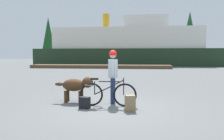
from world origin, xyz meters
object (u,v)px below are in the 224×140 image
Objects in this scene: person_cyclist at (113,71)px; handbag_pannier at (85,103)px; bicycle at (108,94)px; dog at (76,85)px; backpack at (130,103)px; ferry_boat at (128,48)px.

handbag_pannier is at bearing -133.18° from person_cyclist.
person_cyclist reaches higher than bicycle.
handbag_pannier is at bearing -60.32° from dog.
dog reaches higher than backpack.
bicycle reaches higher than backpack.
ferry_boat is at bearing 91.03° from person_cyclist.
person_cyclist is at bearing -88.97° from ferry_boat.
person_cyclist is 1.37m from dog.
dog is (-1.15, 0.49, 0.19)m from bicycle.
handbag_pannier is (-0.78, -0.83, -0.92)m from person_cyclist.
ferry_boat reaches higher than person_cyclist.
handbag_pannier is at bearing -150.68° from bicycle.
dog is 3.78× the size of handbag_pannier.
backpack is 0.02× the size of ferry_boat.
backpack reaches higher than handbag_pannier.
dog is 2.92× the size of backpack.
person_cyclist is at bearing 121.84° from backpack.
ferry_boat is (0.28, 28.45, 2.65)m from handbag_pannier.
handbag_pannier is (-1.39, 0.14, -0.05)m from backpack.
bicycle is 3.91× the size of backpack.
ferry_boat is at bearing 88.40° from dog.
person_cyclist is (0.12, 0.46, 0.70)m from bicycle.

